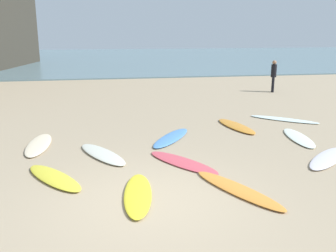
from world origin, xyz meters
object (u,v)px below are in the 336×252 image
at_px(surfboard_4, 102,154).
at_px(surfboard_7, 284,119).
at_px(surfboard_10, 236,126).
at_px(surfboard_9, 54,177).
at_px(surfboard_5, 39,145).
at_px(beachgoer_near, 274,75).
at_px(surfboard_3, 171,138).
at_px(surfboard_8, 299,138).
at_px(surfboard_0, 328,158).
at_px(surfboard_1, 138,194).
at_px(surfboard_6, 182,162).
at_px(surfboard_2, 237,189).

xyz_separation_m(surfboard_4, surfboard_7, (6.40, 2.80, -0.01)).
bearing_deg(surfboard_10, surfboard_9, -156.51).
height_order(surfboard_5, beachgoer_near, beachgoer_near).
distance_m(surfboard_3, surfboard_7, 4.68).
distance_m(surfboard_8, surfboard_9, 7.03).
relative_size(surfboard_0, surfboard_7, 0.87).
relative_size(surfboard_1, surfboard_3, 0.91).
bearing_deg(surfboard_5, surfboard_9, -73.06).
distance_m(surfboard_4, beachgoer_near, 12.46).
distance_m(surfboard_7, surfboard_8, 2.37).
xyz_separation_m(surfboard_0, surfboard_6, (-3.60, 0.36, -0.01)).
relative_size(surfboard_0, surfboard_10, 0.98).
bearing_deg(surfboard_1, beachgoer_near, -119.23).
relative_size(surfboard_8, surfboard_10, 0.97).
distance_m(surfboard_1, surfboard_7, 7.86).
bearing_deg(beachgoer_near, surfboard_7, -175.90).
bearing_deg(surfboard_9, surfboard_0, -32.51).
height_order(surfboard_10, beachgoer_near, beachgoer_near).
height_order(surfboard_7, surfboard_10, surfboard_10).
bearing_deg(surfboard_10, surfboard_2, -119.67).
bearing_deg(beachgoer_near, surfboard_8, -174.54).
distance_m(surfboard_3, beachgoer_near, 10.23).
height_order(surfboard_7, surfboard_8, surfboard_8).
bearing_deg(surfboard_4, surfboard_9, 26.90).
xyz_separation_m(surfboard_10, beachgoer_near, (4.42, 6.63, 0.86)).
height_order(surfboard_1, surfboard_2, surfboard_1).
distance_m(surfboard_1, surfboard_10, 6.00).
distance_m(surfboard_3, surfboard_9, 3.99).
bearing_deg(surfboard_0, surfboard_3, -166.50).
xyz_separation_m(surfboard_1, surfboard_8, (5.07, 3.10, -0.01)).
bearing_deg(surfboard_7, surfboard_0, -151.70).
relative_size(surfboard_4, surfboard_7, 0.87).
height_order(surfboard_4, surfboard_10, surfboard_10).
bearing_deg(surfboard_10, surfboard_8, -59.83).
height_order(surfboard_7, beachgoer_near, beachgoer_near).
distance_m(surfboard_4, surfboard_8, 5.75).
bearing_deg(surfboard_5, surfboard_7, 13.17).
bearing_deg(surfboard_7, beachgoer_near, 19.05).
bearing_deg(surfboard_2, surfboard_3, -105.95).
distance_m(surfboard_5, surfboard_10, 6.19).
xyz_separation_m(surfboard_5, surfboard_10, (6.10, 1.01, 0.00)).
height_order(surfboard_1, surfboard_8, surfboard_1).
distance_m(surfboard_9, surfboard_10, 6.47).
relative_size(surfboard_9, surfboard_10, 0.94).
height_order(surfboard_2, surfboard_7, surfboard_2).
bearing_deg(surfboard_4, surfboard_6, 127.15).
relative_size(surfboard_2, surfboard_3, 1.05).
xyz_separation_m(surfboard_3, surfboard_7, (4.39, 1.63, -0.01)).
relative_size(surfboard_0, surfboard_4, 1.00).
height_order(surfboard_0, surfboard_5, surfboard_5).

